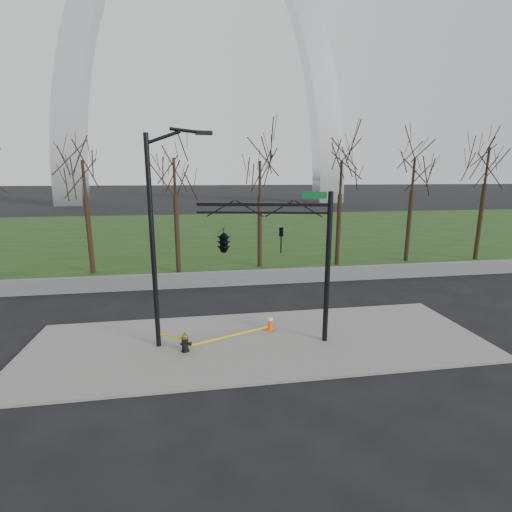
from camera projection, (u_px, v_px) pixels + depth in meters
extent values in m
plane|color=black|center=(259.00, 343.00, 14.62)|extent=(500.00, 500.00, 0.00)
cube|color=slate|center=(259.00, 342.00, 14.61)|extent=(18.00, 6.00, 0.10)
cube|color=#1A3714|center=(217.00, 231.00, 43.54)|extent=(120.00, 40.00, 0.06)
cube|color=#59595B|center=(237.00, 278.00, 22.24)|extent=(60.00, 0.30, 0.90)
cylinder|color=black|center=(185.00, 351.00, 13.73)|extent=(0.30, 0.30, 0.05)
cylinder|color=black|center=(185.00, 345.00, 13.67)|extent=(0.23, 0.23, 0.53)
cylinder|color=black|center=(190.00, 344.00, 13.63)|extent=(0.21, 0.19, 0.14)
cylinder|color=black|center=(182.00, 344.00, 13.69)|extent=(0.11, 0.11, 0.09)
cylinder|color=brown|center=(185.00, 338.00, 13.61)|extent=(0.27, 0.27, 0.05)
ellipsoid|color=brown|center=(185.00, 336.00, 13.60)|extent=(0.25, 0.25, 0.19)
cylinder|color=brown|center=(185.00, 334.00, 13.58)|extent=(0.05, 0.05, 0.07)
cube|color=#F7480D|center=(270.00, 330.00, 15.61)|extent=(0.42, 0.42, 0.04)
cone|color=#F7480D|center=(270.00, 322.00, 15.53)|extent=(0.29, 0.29, 0.68)
cylinder|color=white|center=(270.00, 319.00, 15.51)|extent=(0.22, 0.22, 0.10)
cylinder|color=black|center=(153.00, 247.00, 13.34)|extent=(0.18, 0.18, 8.00)
cylinder|color=black|center=(162.00, 137.00, 12.66)|extent=(1.27, 0.29, 0.56)
cylinder|color=black|center=(187.00, 131.00, 12.85)|extent=(1.21, 0.28, 0.22)
cube|color=black|center=(204.00, 133.00, 13.03)|extent=(0.62, 0.30, 0.14)
cylinder|color=black|center=(328.00, 270.00, 14.03)|extent=(0.20, 0.20, 6.00)
cube|color=black|center=(263.00, 205.00, 13.64)|extent=(4.91, 1.20, 0.12)
cube|color=black|center=(263.00, 213.00, 13.70)|extent=(4.90, 1.16, 0.08)
cube|color=#0C5926|center=(314.00, 195.00, 13.45)|extent=(0.89, 0.23, 0.25)
imported|color=black|center=(281.00, 240.00, 13.89)|extent=(0.20, 0.23, 1.00)
imported|color=black|center=(224.00, 240.00, 14.02)|extent=(1.05, 2.54, 1.00)
cube|color=#E7B80C|center=(171.00, 337.00, 13.85)|extent=(1.03, 0.63, 0.08)
cube|color=#E7B80C|center=(230.00, 336.00, 14.63)|extent=(3.53, 1.39, 0.08)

